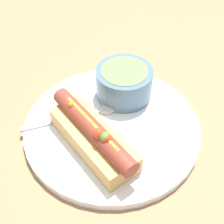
% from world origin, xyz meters
% --- Properties ---
extents(ground_plane, '(4.00, 4.00, 0.00)m').
position_xyz_m(ground_plane, '(0.00, 0.00, 0.00)').
color(ground_plane, '#93704C').
extents(dinner_plate, '(0.30, 0.30, 0.02)m').
position_xyz_m(dinner_plate, '(0.00, 0.00, 0.01)').
color(dinner_plate, white).
rests_on(dinner_plate, ground_plane).
extents(hot_dog, '(0.19, 0.10, 0.06)m').
position_xyz_m(hot_dog, '(0.01, -0.05, 0.04)').
color(hot_dog, tan).
rests_on(hot_dog, dinner_plate).
extents(soup_bowl, '(0.10, 0.10, 0.06)m').
position_xyz_m(soup_bowl, '(-0.03, 0.07, 0.05)').
color(soup_bowl, slate).
rests_on(soup_bowl, dinner_plate).
extents(spoon, '(0.10, 0.15, 0.01)m').
position_xyz_m(spoon, '(-0.04, -0.01, 0.02)').
color(spoon, '#B7B7BC').
rests_on(spoon, dinner_plate).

